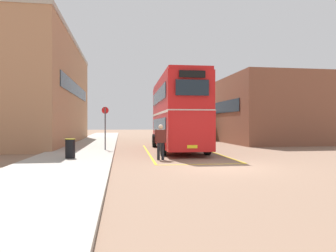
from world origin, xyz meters
TOP-DOWN VIEW (x-y plane):
  - ground_plane at (0.00, 14.40)m, footprint 135.60×135.60m
  - sidewalk_left at (-6.50, 16.80)m, footprint 4.00×57.60m
  - brick_building_left at (-11.29, 16.80)m, footprint 6.50×19.92m
  - depot_building_right at (9.29, 17.96)m, footprint 7.64×15.70m
  - double_decker_bus at (-0.41, 8.08)m, footprint 3.00×10.24m
  - single_deck_bus at (3.55, 23.06)m, footprint 3.44×8.63m
  - pedestrian_boarding at (-2.17, 2.92)m, footprint 0.58×0.31m
  - litter_bin at (-6.49, 3.10)m, footprint 0.49×0.49m
  - bus_stop_sign at (-5.07, 7.76)m, footprint 0.43×0.15m
  - bay_marking_yellow at (-0.43, 6.19)m, footprint 4.50×12.29m

SIDE VIEW (x-z plane):
  - ground_plane at x=0.00m, z-range 0.00..0.00m
  - bay_marking_yellow at x=-0.43m, z-range 0.00..0.01m
  - sidewalk_left at x=-6.50m, z-range 0.00..0.14m
  - litter_bin at x=-6.49m, z-range 0.14..1.08m
  - pedestrian_boarding at x=-2.17m, z-range 0.14..1.89m
  - single_deck_bus at x=3.55m, z-range 0.13..3.15m
  - bus_stop_sign at x=-5.07m, z-range 0.41..3.12m
  - double_decker_bus at x=-0.41m, z-range 0.14..4.89m
  - depot_building_right at x=9.29m, z-range 0.00..6.09m
  - brick_building_left at x=-11.29m, z-range 0.00..9.16m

